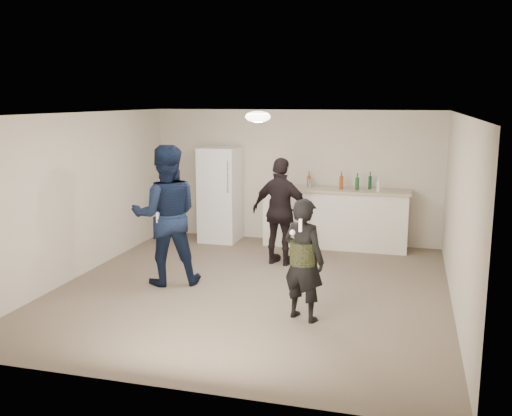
% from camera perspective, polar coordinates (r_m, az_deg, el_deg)
% --- Properties ---
extents(floor, '(6.00, 6.00, 0.00)m').
position_cam_1_polar(floor, '(8.33, -0.36, -8.05)').
color(floor, '#6B5B4C').
rests_on(floor, ground).
extents(ceiling, '(6.00, 6.00, 0.00)m').
position_cam_1_polar(ceiling, '(7.88, -0.39, 9.42)').
color(ceiling, silver).
rests_on(ceiling, wall_back).
extents(wall_back, '(6.00, 0.00, 6.00)m').
position_cam_1_polar(wall_back, '(10.89, 3.87, 3.20)').
color(wall_back, beige).
rests_on(wall_back, floor).
extents(wall_front, '(6.00, 0.00, 6.00)m').
position_cam_1_polar(wall_front, '(5.26, -9.23, -5.29)').
color(wall_front, beige).
rests_on(wall_front, floor).
extents(wall_left, '(0.00, 6.00, 6.00)m').
position_cam_1_polar(wall_left, '(9.13, -17.24, 1.24)').
color(wall_left, beige).
rests_on(wall_left, floor).
extents(wall_right, '(0.00, 6.00, 6.00)m').
position_cam_1_polar(wall_right, '(7.75, 19.61, -0.55)').
color(wall_right, beige).
rests_on(wall_right, floor).
extents(counter, '(2.60, 0.56, 1.05)m').
position_cam_1_polar(counter, '(10.56, 7.91, -1.11)').
color(counter, white).
rests_on(counter, floor).
extents(counter_top, '(2.68, 0.64, 0.04)m').
position_cam_1_polar(counter_top, '(10.47, 7.99, 1.81)').
color(counter_top, beige).
rests_on(counter_top, counter).
extents(fridge, '(0.70, 0.70, 1.80)m').
position_cam_1_polar(fridge, '(10.92, -3.62, 1.36)').
color(fridge, white).
rests_on(fridge, floor).
extents(fridge_handle, '(0.02, 0.02, 0.60)m').
position_cam_1_polar(fridge_handle, '(10.42, -2.84, 3.14)').
color(fridge_handle, silver).
rests_on(fridge_handle, fridge).
extents(ceiling_dome, '(0.36, 0.36, 0.16)m').
position_cam_1_polar(ceiling_dome, '(8.17, 0.19, 9.12)').
color(ceiling_dome, white).
rests_on(ceiling_dome, ceiling).
extents(shaker, '(0.08, 0.08, 0.17)m').
position_cam_1_polar(shaker, '(10.51, 5.43, 2.48)').
color(shaker, '#BABBBF').
rests_on(shaker, counter_top).
extents(man, '(1.23, 1.12, 2.06)m').
position_cam_1_polar(man, '(8.42, -8.99, -0.72)').
color(man, '#102144').
rests_on(man, floor).
extents(woman, '(0.66, 0.56, 1.53)m').
position_cam_1_polar(woman, '(7.02, 4.79, -5.17)').
color(woman, black).
rests_on(woman, floor).
extents(camo_shorts, '(0.34, 0.34, 0.28)m').
position_cam_1_polar(camo_shorts, '(7.00, 4.80, -4.50)').
color(camo_shorts, '#333C1B').
rests_on(camo_shorts, woman).
extents(spectator, '(1.11, 0.66, 1.77)m').
position_cam_1_polar(spectator, '(9.32, 2.54, -0.37)').
color(spectator, black).
rests_on(spectator, floor).
extents(remote_man, '(0.04, 0.04, 0.15)m').
position_cam_1_polar(remote_man, '(8.17, -9.80, -0.95)').
color(remote_man, silver).
rests_on(remote_man, man).
extents(nunchuk_man, '(0.07, 0.07, 0.07)m').
position_cam_1_polar(nunchuk_man, '(8.16, -8.93, -1.43)').
color(nunchuk_man, white).
rests_on(nunchuk_man, man).
extents(remote_woman, '(0.04, 0.04, 0.15)m').
position_cam_1_polar(remote_woman, '(6.66, 4.47, -1.73)').
color(remote_woman, white).
rests_on(remote_woman, woman).
extents(nunchuk_woman, '(0.07, 0.07, 0.07)m').
position_cam_1_polar(nunchuk_woman, '(6.73, 3.66, -2.46)').
color(nunchuk_woman, white).
rests_on(nunchuk_woman, woman).
extents(bottle_cluster, '(1.34, 0.28, 0.24)m').
position_cam_1_polar(bottle_cluster, '(10.43, 9.12, 2.47)').
color(bottle_cluster, white).
rests_on(bottle_cluster, counter_top).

